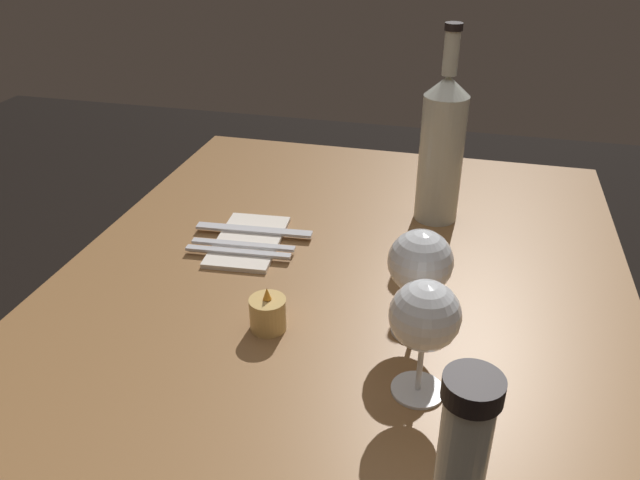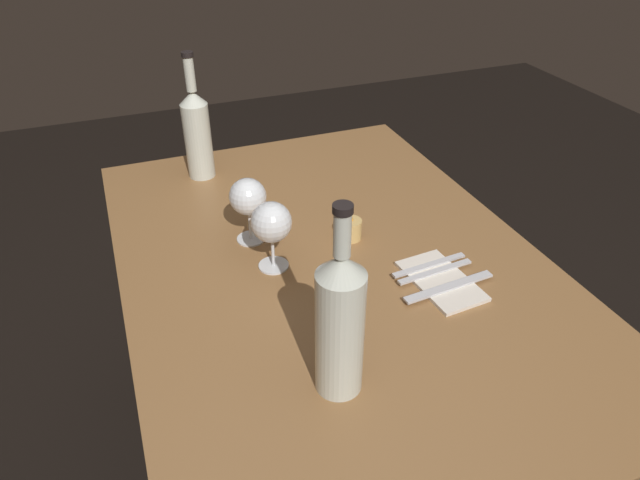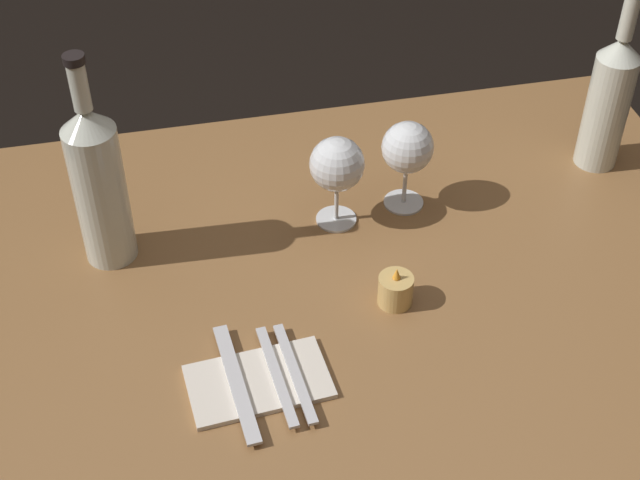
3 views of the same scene
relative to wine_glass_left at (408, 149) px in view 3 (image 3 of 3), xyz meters
name	(u,v)px [view 3 (image 3 of 3)]	position (x,y,z in m)	size (l,w,h in m)	color
dining_table	(337,317)	(0.15, 0.15, -0.20)	(1.30, 0.90, 0.74)	olive
wine_glass_left	(408,149)	(0.00, 0.00, 0.00)	(0.08, 0.08, 0.16)	white
wine_glass_right	(337,166)	(0.12, 0.02, 0.00)	(0.09, 0.09, 0.16)	white
wine_bottle	(609,98)	(-0.36, -0.04, 0.02)	(0.07, 0.07, 0.34)	silver
wine_bottle_second	(99,183)	(0.48, 0.02, 0.03)	(0.08, 0.08, 0.35)	silver
votive_candle	(395,291)	(0.08, 0.22, -0.09)	(0.05, 0.05, 0.07)	#DBB266
folded_napkin	(259,382)	(0.30, 0.33, -0.11)	(0.20, 0.12, 0.01)	silver
fork_inner	(277,376)	(0.27, 0.33, -0.10)	(0.03, 0.18, 0.00)	silver
fork_outer	(295,372)	(0.25, 0.33, -0.10)	(0.03, 0.18, 0.00)	silver
table_knife	(236,382)	(0.33, 0.33, -0.10)	(0.04, 0.21, 0.00)	silver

